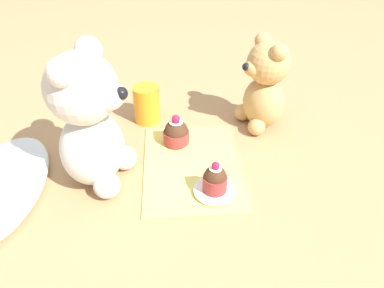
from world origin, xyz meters
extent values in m
plane|color=tan|center=(0.00, 0.00, 0.00)|extent=(4.00, 4.00, 0.00)
cube|color=#E0D166|center=(0.00, 0.00, 0.00)|extent=(0.28, 0.19, 0.01)
ellipsoid|color=white|center=(-0.05, 0.35, 0.02)|extent=(0.31, 0.16, 0.03)
ellipsoid|color=silver|center=(-0.02, 0.18, 0.07)|extent=(0.16, 0.15, 0.14)
sphere|color=silver|center=(-0.02, 0.18, 0.19)|extent=(0.12, 0.12, 0.12)
ellipsoid|color=silver|center=(-0.04, 0.14, 0.19)|extent=(0.07, 0.07, 0.05)
sphere|color=black|center=(-0.04, 0.12, 0.19)|extent=(0.02, 0.02, 0.02)
sphere|color=silver|center=(-0.06, 0.20, 0.24)|extent=(0.05, 0.05, 0.05)
sphere|color=silver|center=(0.02, 0.17, 0.24)|extent=(0.05, 0.05, 0.05)
sphere|color=silver|center=(-0.07, 0.16, 0.02)|extent=(0.05, 0.05, 0.05)
sphere|color=silver|center=(0.01, 0.13, 0.02)|extent=(0.05, 0.05, 0.05)
ellipsoid|color=tan|center=(0.14, -0.17, 0.06)|extent=(0.12, 0.12, 0.12)
sphere|color=tan|center=(0.14, -0.17, 0.15)|extent=(0.09, 0.09, 0.09)
ellipsoid|color=tan|center=(0.13, -0.14, 0.15)|extent=(0.05, 0.05, 0.04)
sphere|color=black|center=(0.13, -0.12, 0.15)|extent=(0.02, 0.02, 0.02)
sphere|color=tan|center=(0.18, -0.16, 0.19)|extent=(0.04, 0.04, 0.04)
sphere|color=tan|center=(0.11, -0.18, 0.19)|extent=(0.04, 0.04, 0.04)
sphere|color=tan|center=(0.17, -0.13, 0.02)|extent=(0.04, 0.04, 0.04)
sphere|color=tan|center=(0.10, -0.15, 0.02)|extent=(0.04, 0.04, 0.04)
cylinder|color=#993333|center=(0.08, 0.03, 0.02)|extent=(0.06, 0.06, 0.03)
sphere|color=#472819|center=(0.08, 0.03, 0.03)|extent=(0.05, 0.05, 0.05)
cylinder|color=white|center=(0.08, 0.03, 0.06)|extent=(0.03, 0.03, 0.00)
sphere|color=#B71947|center=(0.08, 0.03, 0.06)|extent=(0.02, 0.02, 0.02)
cylinder|color=white|center=(-0.08, -0.04, 0.01)|extent=(0.08, 0.08, 0.01)
cylinder|color=#993333|center=(-0.08, -0.04, 0.03)|extent=(0.04, 0.04, 0.03)
sphere|color=#472819|center=(-0.08, -0.04, 0.04)|extent=(0.04, 0.04, 0.04)
cylinder|color=white|center=(-0.08, -0.04, 0.06)|extent=(0.02, 0.02, 0.00)
sphere|color=#B71947|center=(-0.08, -0.04, 0.07)|extent=(0.01, 0.01, 0.01)
cylinder|color=orange|center=(0.18, 0.09, 0.04)|extent=(0.06, 0.06, 0.09)
camera|label=1|loc=(-0.58, 0.04, 0.48)|focal=35.00mm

